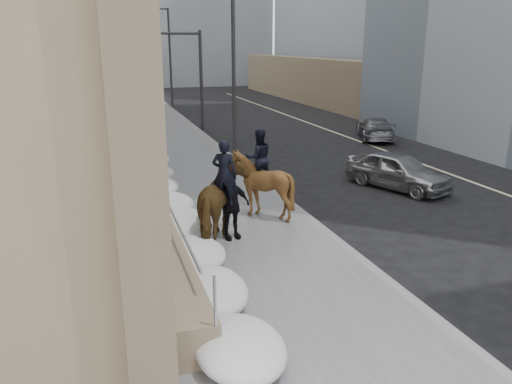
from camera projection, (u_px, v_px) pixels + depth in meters
ground at (278, 301)px, 10.53m from camera, size 140.00×140.00×0.00m
sidewalk at (191, 180)px, 19.64m from camera, size 5.00×80.00×0.12m
curb at (254, 175)px, 20.40m from camera, size 0.24×80.00×0.12m
lane_line at (419, 163)px, 22.71m from camera, size 0.15×70.00×0.01m
bg_building_far at (67, 9)px, 71.67m from camera, size 24.00×12.00×20.00m
streetlight_mid at (230, 58)px, 22.80m from camera, size 1.71×0.24×8.00m
streetlight_far at (168, 52)px, 41.06m from camera, size 1.71×0.24×8.00m
traffic_signal at (186, 65)px, 30.08m from camera, size 4.10×0.22×6.00m
snow_bank at (160, 185)px, 17.38m from camera, size 1.70×18.10×0.76m
mounted_horse_left at (223, 202)px, 13.03m from camera, size 2.04×2.77×2.72m
mounted_horse_right at (260, 181)px, 15.06m from camera, size 1.62×1.82×2.66m
pedestrian at (231, 206)px, 13.34m from camera, size 1.14×0.59×1.85m
car_silver at (398, 171)px, 18.51m from camera, size 3.02×4.34×1.37m
car_grey at (375, 129)px, 28.15m from camera, size 3.23×4.58×1.23m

